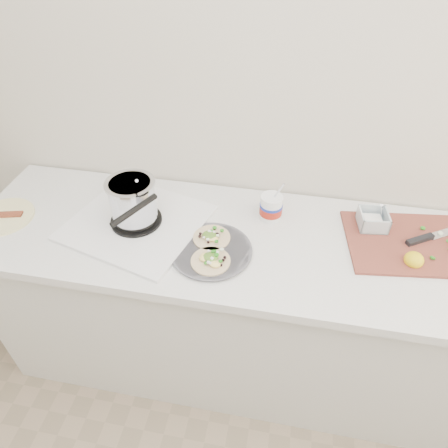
% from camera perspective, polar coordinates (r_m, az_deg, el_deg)
% --- Properties ---
extents(counter, '(2.44, 0.66, 0.90)m').
position_cam_1_polar(counter, '(1.90, 5.68, -12.03)').
color(counter, beige).
rests_on(counter, ground).
extents(stove, '(0.61, 0.58, 0.24)m').
position_cam_1_polar(stove, '(1.61, -12.70, 2.19)').
color(stove, silver).
rests_on(stove, counter).
extents(taco_plate, '(0.31, 0.31, 0.04)m').
position_cam_1_polar(taco_plate, '(1.49, -1.85, -3.57)').
color(taco_plate, '#55545B').
rests_on(taco_plate, counter).
extents(tub, '(0.09, 0.09, 0.21)m').
position_cam_1_polar(tub, '(1.62, 6.86, 2.64)').
color(tub, white).
rests_on(tub, counter).
extents(cutboard, '(0.54, 0.40, 0.08)m').
position_cam_1_polar(cutboard, '(1.69, 25.04, -1.88)').
color(cutboard, brown).
rests_on(cutboard, counter).
extents(bacon_plate, '(0.24, 0.24, 0.02)m').
position_cam_1_polar(bacon_plate, '(1.88, -28.93, 0.95)').
color(bacon_plate, beige).
rests_on(bacon_plate, counter).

